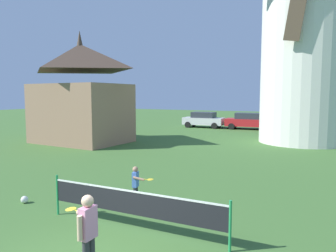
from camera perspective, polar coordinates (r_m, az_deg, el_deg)
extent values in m
cylinder|color=silver|center=(23.42, 23.57, 11.67)|extent=(5.58, 5.58, 11.81)
cylinder|color=#238E4C|center=(9.22, -19.49, -11.74)|extent=(0.06, 0.06, 1.10)
cylinder|color=#238E4C|center=(6.91, 11.26, -17.48)|extent=(0.06, 0.06, 1.10)
cube|color=black|center=(7.75, -6.58, -13.82)|extent=(4.72, 0.01, 0.55)
cube|color=white|center=(7.66, -6.60, -11.74)|extent=(4.72, 0.02, 0.04)
cube|color=pink|center=(6.07, -14.36, -16.69)|extent=(0.19, 0.33, 0.59)
sphere|color=#DBB28E|center=(5.93, -14.46, -13.10)|extent=(0.22, 0.22, 0.22)
cylinder|color=#DBB28E|center=(5.94, -15.78, -17.46)|extent=(0.09, 0.09, 0.44)
cylinder|color=#DBB28E|center=(6.29, -14.61, -15.01)|extent=(0.46, 0.11, 0.17)
cylinder|color=yellow|center=(6.41, -15.82, -14.67)|extent=(0.22, 0.03, 0.04)
ellipsoid|color=yellow|center=(6.55, -17.27, -14.24)|extent=(0.19, 0.25, 0.03)
cylinder|color=#333338|center=(9.75, -5.78, -12.28)|extent=(0.10, 0.10, 0.51)
cylinder|color=#333338|center=(9.63, -6.06, -12.53)|extent=(0.10, 0.10, 0.51)
cube|color=#4C7AD1|center=(9.55, -5.95, -9.65)|extent=(0.19, 0.27, 0.46)
sphere|color=tan|center=(9.47, -5.97, -7.84)|extent=(0.17, 0.17, 0.17)
cylinder|color=tan|center=(9.70, -5.63, -9.52)|extent=(0.07, 0.07, 0.34)
cylinder|color=tan|center=(9.35, -5.35, -9.54)|extent=(0.36, 0.14, 0.13)
cylinder|color=yellow|center=(9.31, -4.55, -9.60)|extent=(0.22, 0.07, 0.04)
ellipsoid|color=yellow|center=(9.25, -3.23, -9.70)|extent=(0.23, 0.27, 0.03)
sphere|color=silver|center=(10.64, -24.68, -12.08)|extent=(0.22, 0.22, 0.22)
cube|color=silver|center=(31.80, 6.49, 0.90)|extent=(4.07, 1.75, 0.70)
cube|color=#2D333D|center=(31.75, 6.51, 2.03)|extent=(2.29, 1.52, 0.56)
cylinder|color=black|center=(32.24, 9.29, 0.30)|extent=(0.60, 0.19, 0.60)
cylinder|color=black|center=(30.61, 8.43, 0.03)|extent=(0.60, 0.19, 0.60)
cylinder|color=black|center=(33.08, 4.69, 0.49)|extent=(0.60, 0.19, 0.60)
cylinder|color=black|center=(31.50, 3.62, 0.24)|extent=(0.60, 0.19, 0.60)
cube|color=red|center=(30.92, 14.35, 0.62)|extent=(4.27, 1.94, 0.70)
cube|color=#2D333D|center=(30.88, 14.38, 1.79)|extent=(2.42, 1.63, 0.56)
cylinder|color=black|center=(31.64, 17.09, 0.02)|extent=(0.61, 0.22, 0.60)
cylinder|color=black|center=(29.95, 16.80, -0.27)|extent=(0.61, 0.22, 0.60)
cylinder|color=black|center=(32.01, 12.03, 0.21)|extent=(0.61, 0.22, 0.60)
cylinder|color=black|center=(30.34, 11.46, -0.07)|extent=(0.61, 0.22, 0.60)
cube|color=#1E232D|center=(30.56, 23.29, 0.28)|extent=(4.48, 1.94, 0.70)
cube|color=#2D333D|center=(30.51, 23.33, 1.46)|extent=(2.54, 1.63, 0.56)
cylinder|color=black|center=(31.50, 25.95, -0.32)|extent=(0.61, 0.21, 0.60)
cylinder|color=black|center=(29.81, 26.15, -0.63)|extent=(0.61, 0.21, 0.60)
cylinder|color=black|center=(31.44, 20.52, -0.12)|extent=(0.61, 0.21, 0.60)
cylinder|color=black|center=(29.75, 20.41, -0.42)|extent=(0.61, 0.21, 0.60)
cube|color=#937056|center=(22.40, -15.46, 2.22)|extent=(6.30, 4.81, 4.00)
pyramid|color=#423328|center=(22.51, -15.72, 11.92)|extent=(6.61, 5.06, 1.80)
cone|color=#423328|center=(22.63, -15.78, 14.18)|extent=(0.70, 0.70, 1.80)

